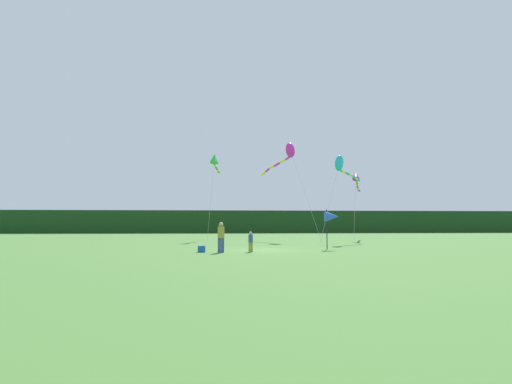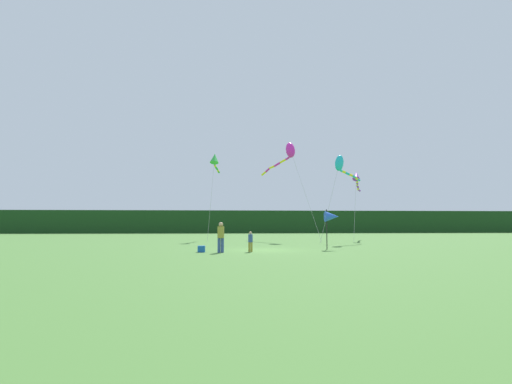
{
  "view_description": "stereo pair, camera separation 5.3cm",
  "coord_description": "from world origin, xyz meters",
  "px_view_note": "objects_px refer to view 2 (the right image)",
  "views": [
    {
      "loc": [
        -2.36,
        -24.65,
        1.67
      ],
      "look_at": [
        0.0,
        6.0,
        4.15
      ],
      "focal_mm": 27.47,
      "sensor_mm": 36.0,
      "label": 1
    },
    {
      "loc": [
        -2.31,
        -24.65,
        1.67
      ],
      "look_at": [
        0.0,
        6.0,
        4.15
      ],
      "focal_mm": 27.47,
      "sensor_mm": 36.0,
      "label": 2
    }
  ],
  "objects_px": {
    "kite_purple": "(357,178)",
    "kite_green": "(215,160)",
    "cooler_box": "(201,249)",
    "kite_cyan": "(341,165)",
    "kite_magenta": "(288,152)",
    "banner_flag_pole": "(332,217)",
    "person_adult": "(221,236)",
    "person_child": "(250,241)"
  },
  "relations": [
    {
      "from": "person_child",
      "to": "cooler_box",
      "type": "distance_m",
      "value": 2.9
    },
    {
      "from": "kite_green",
      "to": "banner_flag_pole",
      "type": "bearing_deg",
      "value": -60.19
    },
    {
      "from": "person_child",
      "to": "kite_magenta",
      "type": "height_order",
      "value": "kite_magenta"
    },
    {
      "from": "banner_flag_pole",
      "to": "kite_purple",
      "type": "xyz_separation_m",
      "value": [
        6.42,
        13.81,
        4.18
      ]
    },
    {
      "from": "kite_cyan",
      "to": "kite_purple",
      "type": "xyz_separation_m",
      "value": [
        3.29,
        5.59,
        -0.5
      ]
    },
    {
      "from": "banner_flag_pole",
      "to": "kite_green",
      "type": "xyz_separation_m",
      "value": [
        -8.05,
        14.05,
        5.96
      ]
    },
    {
      "from": "person_child",
      "to": "kite_magenta",
      "type": "distance_m",
      "value": 18.47
    },
    {
      "from": "kite_cyan",
      "to": "cooler_box",
      "type": "bearing_deg",
      "value": -138.37
    },
    {
      "from": "kite_green",
      "to": "kite_cyan",
      "type": "distance_m",
      "value": 12.67
    },
    {
      "from": "kite_cyan",
      "to": "kite_purple",
      "type": "bearing_deg",
      "value": 59.53
    },
    {
      "from": "cooler_box",
      "to": "kite_magenta",
      "type": "distance_m",
      "value": 19.57
    },
    {
      "from": "kite_magenta",
      "to": "kite_purple",
      "type": "xyz_separation_m",
      "value": [
        7.03,
        -0.03,
        -2.59
      ]
    },
    {
      "from": "banner_flag_pole",
      "to": "kite_magenta",
      "type": "bearing_deg",
      "value": 92.54
    },
    {
      "from": "kite_cyan",
      "to": "kite_purple",
      "type": "relative_size",
      "value": 0.93
    },
    {
      "from": "kite_magenta",
      "to": "kite_cyan",
      "type": "xyz_separation_m",
      "value": [
        3.74,
        -5.62,
        -2.09
      ]
    },
    {
      "from": "kite_purple",
      "to": "kite_cyan",
      "type": "bearing_deg",
      "value": -120.47
    },
    {
      "from": "person_child",
      "to": "kite_cyan",
      "type": "height_order",
      "value": "kite_cyan"
    },
    {
      "from": "person_adult",
      "to": "person_child",
      "type": "relative_size",
      "value": 1.46
    },
    {
      "from": "banner_flag_pole",
      "to": "kite_cyan",
      "type": "relative_size",
      "value": 0.33
    },
    {
      "from": "kite_magenta",
      "to": "kite_green",
      "type": "bearing_deg",
      "value": 178.34
    },
    {
      "from": "person_adult",
      "to": "kite_cyan",
      "type": "height_order",
      "value": "kite_cyan"
    },
    {
      "from": "kite_cyan",
      "to": "kite_green",
      "type": "bearing_deg",
      "value": 152.44
    },
    {
      "from": "banner_flag_pole",
      "to": "person_adult",
      "type": "bearing_deg",
      "value": -161.82
    },
    {
      "from": "kite_cyan",
      "to": "banner_flag_pole",
      "type": "bearing_deg",
      "value": -110.83
    },
    {
      "from": "person_child",
      "to": "kite_purple",
      "type": "relative_size",
      "value": 0.14
    },
    {
      "from": "banner_flag_pole",
      "to": "kite_purple",
      "type": "height_order",
      "value": "kite_purple"
    },
    {
      "from": "person_child",
      "to": "kite_green",
      "type": "bearing_deg",
      "value": 99.29
    },
    {
      "from": "kite_purple",
      "to": "person_adult",
      "type": "bearing_deg",
      "value": -130.04
    },
    {
      "from": "kite_purple",
      "to": "kite_green",
      "type": "bearing_deg",
      "value": 179.05
    },
    {
      "from": "cooler_box",
      "to": "kite_purple",
      "type": "xyz_separation_m",
      "value": [
        14.7,
        15.74,
        6.1
      ]
    },
    {
      "from": "person_adult",
      "to": "kite_magenta",
      "type": "relative_size",
      "value": 0.17
    },
    {
      "from": "person_adult",
      "to": "banner_flag_pole",
      "type": "bearing_deg",
      "value": 18.18
    },
    {
      "from": "person_child",
      "to": "kite_magenta",
      "type": "bearing_deg",
      "value": 73.08
    },
    {
      "from": "cooler_box",
      "to": "kite_cyan",
      "type": "bearing_deg",
      "value": 41.63
    },
    {
      "from": "kite_cyan",
      "to": "kite_purple",
      "type": "distance_m",
      "value": 6.51
    },
    {
      "from": "person_adult",
      "to": "banner_flag_pole",
      "type": "xyz_separation_m",
      "value": [
        7.16,
        2.35,
        1.13
      ]
    },
    {
      "from": "cooler_box",
      "to": "banner_flag_pole",
      "type": "height_order",
      "value": "banner_flag_pole"
    },
    {
      "from": "banner_flag_pole",
      "to": "kite_cyan",
      "type": "distance_m",
      "value": 9.96
    },
    {
      "from": "person_adult",
      "to": "kite_magenta",
      "type": "distance_m",
      "value": 19.17
    },
    {
      "from": "person_adult",
      "to": "banner_flag_pole",
      "type": "height_order",
      "value": "banner_flag_pole"
    },
    {
      "from": "person_adult",
      "to": "kite_green",
      "type": "bearing_deg",
      "value": 93.11
    },
    {
      "from": "person_child",
      "to": "banner_flag_pole",
      "type": "relative_size",
      "value": 0.46
    }
  ]
}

